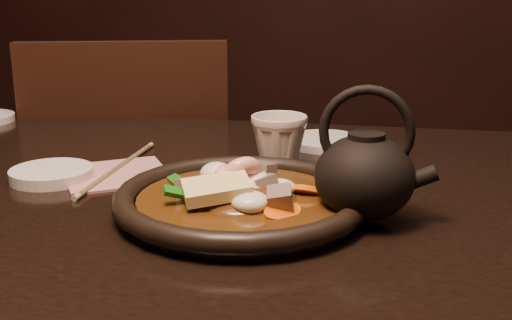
% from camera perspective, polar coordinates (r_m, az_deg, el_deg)
% --- Properties ---
extents(table, '(1.60, 0.90, 0.75)m').
position_cam_1_polar(table, '(0.81, -6.06, -8.71)').
color(table, black).
rests_on(table, floor).
extents(chair, '(0.52, 0.52, 0.89)m').
position_cam_1_polar(chair, '(1.47, -10.49, -5.23)').
color(chair, black).
rests_on(chair, floor).
extents(plate, '(0.29, 0.29, 0.03)m').
position_cam_1_polar(plate, '(0.73, -1.32, -3.63)').
color(plate, black).
rests_on(plate, table).
extents(stirfry, '(0.18, 0.17, 0.07)m').
position_cam_1_polar(stirfry, '(0.73, -1.46, -3.03)').
color(stirfry, '#3B200A').
rests_on(stirfry, plate).
extents(soy_dish, '(0.11, 0.11, 0.02)m').
position_cam_1_polar(soy_dish, '(0.89, -17.72, -1.19)').
color(soy_dish, silver).
rests_on(soy_dish, table).
extents(saucer_right, '(0.12, 0.12, 0.01)m').
position_cam_1_polar(saucer_right, '(1.03, 6.17, 1.65)').
color(saucer_right, silver).
rests_on(saucer_right, table).
extents(tea_cup, '(0.08, 0.08, 0.08)m').
position_cam_1_polar(tea_cup, '(0.90, 2.06, 1.85)').
color(tea_cup, beige).
rests_on(tea_cup, table).
extents(chopsticks, '(0.01, 0.27, 0.01)m').
position_cam_1_polar(chopsticks, '(0.91, -12.16, -0.70)').
color(chopsticks, tan).
rests_on(chopsticks, table).
extents(napkin, '(0.18, 0.18, 0.00)m').
position_cam_1_polar(napkin, '(0.89, -12.28, -1.25)').
color(napkin, '#AD6A6F').
rests_on(napkin, table).
extents(teapot, '(0.13, 0.11, 0.15)m').
position_cam_1_polar(teapot, '(0.70, 9.68, -1.10)').
color(teapot, black).
rests_on(teapot, table).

